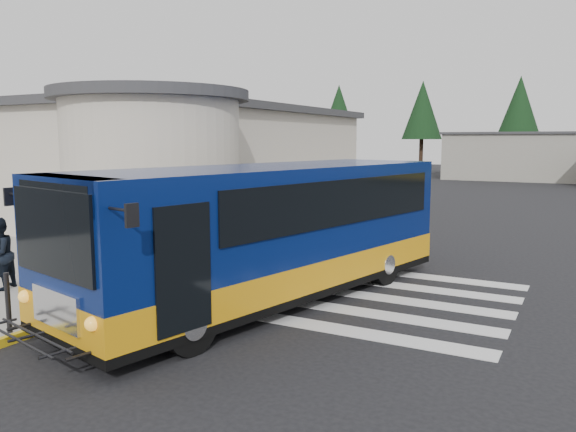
% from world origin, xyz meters
% --- Properties ---
extents(ground, '(140.00, 140.00, 0.00)m').
position_xyz_m(ground, '(0.00, 0.00, 0.00)').
color(ground, black).
rests_on(ground, ground).
extents(sidewalk, '(10.00, 34.00, 0.15)m').
position_xyz_m(sidewalk, '(-9.00, 4.00, 0.07)').
color(sidewalk, gray).
rests_on(sidewalk, ground).
extents(curb_strip, '(0.12, 34.00, 0.16)m').
position_xyz_m(curb_strip, '(-4.05, 4.00, 0.08)').
color(curb_strip, gold).
rests_on(curb_strip, ground).
extents(station_building, '(12.70, 18.70, 4.80)m').
position_xyz_m(station_building, '(-10.84, 6.91, 2.57)').
color(station_building, beige).
rests_on(station_building, ground).
extents(crosswalk, '(8.00, 5.35, 0.01)m').
position_xyz_m(crosswalk, '(-0.50, -0.80, 0.01)').
color(crosswalk, silver).
rests_on(crosswalk, ground).
extents(transit_bus, '(5.33, 10.73, 2.94)m').
position_xyz_m(transit_bus, '(-1.47, -2.12, 1.41)').
color(transit_bus, '#071855').
rests_on(transit_bus, ground).
extents(pedestrian_a, '(0.59, 0.77, 1.87)m').
position_xyz_m(pedestrian_a, '(-4.50, -3.84, 1.09)').
color(pedestrian_a, black).
rests_on(pedestrian_a, sidewalk).
extents(bollard, '(0.09, 0.09, 1.07)m').
position_xyz_m(bollard, '(-4.20, -6.45, 0.68)').
color(bollard, black).
rests_on(bollard, sidewalk).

